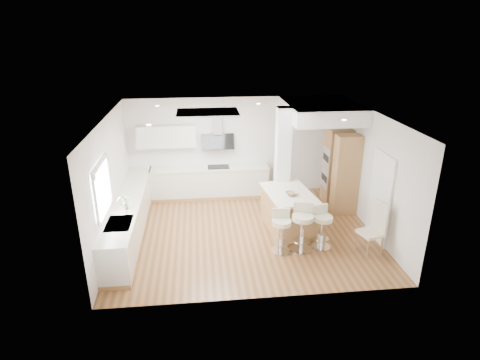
{
  "coord_description": "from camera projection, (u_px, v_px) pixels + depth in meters",
  "views": [
    {
      "loc": [
        -1.04,
        -8.44,
        4.65
      ],
      "look_at": [
        -0.08,
        0.4,
        1.19
      ],
      "focal_mm": 30.0,
      "sensor_mm": 36.0,
      "label": 1
    }
  ],
  "objects": [
    {
      "name": "pillar",
      "position": [
        282.0,
        162.0,
        10.08
      ],
      "size": [
        0.35,
        0.35,
        2.8
      ],
      "color": "white",
      "rests_on": "ground"
    },
    {
      "name": "counter_back",
      "position": [
        204.0,
        174.0,
        11.32
      ],
      "size": [
        3.62,
        0.63,
        2.5
      ],
      "color": "#B2834C",
      "rests_on": "ground"
    },
    {
      "name": "wall_back",
      "position": [
        235.0,
        146.0,
        11.42
      ],
      "size": [
        6.0,
        0.04,
        2.8
      ],
      "primitive_type": "cube",
      "color": "white",
      "rests_on": "ground"
    },
    {
      "name": "wall_right",
      "position": [
        372.0,
        173.0,
        9.4
      ],
      "size": [
        0.04,
        5.0,
        2.8
      ],
      "primitive_type": "cube",
      "color": "white",
      "rests_on": "ground"
    },
    {
      "name": "wall_left",
      "position": [
        110.0,
        183.0,
        8.8
      ],
      "size": [
        0.04,
        5.0,
        2.8
      ],
      "primitive_type": "cube",
      "color": "white",
      "rests_on": "ground"
    },
    {
      "name": "bar_stool_c",
      "position": [
        322.0,
        225.0,
        8.77
      ],
      "size": [
        0.53,
        0.53,
        0.97
      ],
      "rotation": [
        0.0,
        0.0,
        0.24
      ],
      "color": "silver",
      "rests_on": "ground"
    },
    {
      "name": "soffit",
      "position": [
        321.0,
        111.0,
        10.17
      ],
      "size": [
        1.78,
        2.2,
        0.4
      ],
      "color": "white",
      "rests_on": "ground"
    },
    {
      "name": "ground",
      "position": [
        245.0,
        232.0,
        9.61
      ],
      "size": [
        6.0,
        6.0,
        0.0
      ],
      "primitive_type": "plane",
      "color": "brown",
      "rests_on": "ground"
    },
    {
      "name": "ceiling",
      "position": [
        245.0,
        232.0,
        9.61
      ],
      "size": [
        6.0,
        5.0,
        0.02
      ],
      "primitive_type": "cube",
      "color": "white",
      "rests_on": "ground"
    },
    {
      "name": "bar_stool_a",
      "position": [
        281.0,
        229.0,
        8.61
      ],
      "size": [
        0.47,
        0.47,
        0.97
      ],
      "rotation": [
        0.0,
        0.0,
        -0.09
      ],
      "color": "silver",
      "rests_on": "ground"
    },
    {
      "name": "window_left",
      "position": [
        102.0,
        185.0,
        7.86
      ],
      "size": [
        0.06,
        1.28,
        1.07
      ],
      "color": "white",
      "rests_on": "ground"
    },
    {
      "name": "dining_chair",
      "position": [
        375.0,
        226.0,
        8.54
      ],
      "size": [
        0.57,
        0.57,
        1.19
      ],
      "rotation": [
        0.0,
        0.0,
        0.29
      ],
      "color": "beige",
      "rests_on": "ground"
    },
    {
      "name": "peninsula",
      "position": [
        288.0,
        210.0,
        9.62
      ],
      "size": [
        1.21,
        1.67,
        1.02
      ],
      "rotation": [
        0.0,
        0.0,
        0.12
      ],
      "color": "#B2834C",
      "rests_on": "ground"
    },
    {
      "name": "bar_stool_b",
      "position": [
        302.0,
        225.0,
        8.64
      ],
      "size": [
        0.59,
        0.59,
        1.08
      ],
      "rotation": [
        0.0,
        0.0,
        -0.25
      ],
      "color": "silver",
      "rests_on": "ground"
    },
    {
      "name": "skylight",
      "position": [
        208.0,
        113.0,
        9.08
      ],
      "size": [
        4.1,
        2.1,
        0.06
      ],
      "color": "white",
      "rests_on": "ground"
    },
    {
      "name": "doorway_right",
      "position": [
        380.0,
        198.0,
        8.99
      ],
      "size": [
        0.05,
        1.0,
        2.1
      ],
      "color": "#463E37",
      "rests_on": "ground"
    },
    {
      "name": "oven_column",
      "position": [
        340.0,
        169.0,
        10.63
      ],
      "size": [
        0.63,
        1.21,
        2.1
      ],
      "color": "#B2834C",
      "rests_on": "ground"
    },
    {
      "name": "counter_left",
      "position": [
        130.0,
        216.0,
        9.38
      ],
      "size": [
        0.63,
        4.5,
        1.35
      ],
      "color": "#B2834C",
      "rests_on": "ground"
    }
  ]
}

